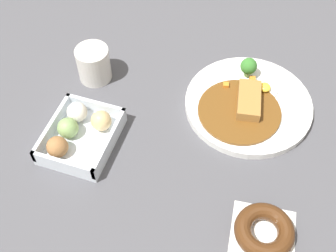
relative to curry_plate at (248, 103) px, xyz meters
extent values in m
plane|color=#4C4C51|center=(0.13, -0.12, -0.01)|extent=(1.60, 1.60, 0.00)
cylinder|color=white|center=(0.00, 0.00, 0.00)|extent=(0.29, 0.29, 0.02)
cylinder|color=brown|center=(0.03, -0.01, 0.01)|extent=(0.18, 0.18, 0.01)
cube|color=#A87538|center=(0.01, 0.00, 0.02)|extent=(0.11, 0.07, 0.02)
cylinder|color=white|center=(-0.04, 0.03, 0.01)|extent=(0.06, 0.06, 0.00)
ellipsoid|color=yellow|center=(-0.04, 0.03, 0.02)|extent=(0.03, 0.03, 0.02)
cylinder|color=#8CB766|center=(-0.08, -0.02, 0.01)|extent=(0.01, 0.01, 0.02)
sphere|color=#387A2D|center=(-0.08, -0.02, 0.04)|extent=(0.04, 0.04, 0.04)
cube|color=orange|center=(-0.06, 0.00, 0.01)|extent=(0.02, 0.02, 0.01)
cube|color=orange|center=(-0.03, -0.06, 0.01)|extent=(0.02, 0.02, 0.01)
cube|color=silver|center=(0.21, -0.32, -0.01)|extent=(0.17, 0.14, 0.01)
cube|color=silver|center=(0.13, -0.32, 0.01)|extent=(0.01, 0.14, 0.03)
cube|color=silver|center=(0.29, -0.32, 0.01)|extent=(0.01, 0.14, 0.03)
cube|color=silver|center=(0.21, -0.38, 0.01)|extent=(0.17, 0.01, 0.03)
cube|color=silver|center=(0.21, -0.25, 0.01)|extent=(0.17, 0.01, 0.03)
sphere|color=silver|center=(0.16, -0.35, 0.02)|extent=(0.04, 0.04, 0.04)
sphere|color=#84A860|center=(0.20, -0.35, 0.02)|extent=(0.04, 0.04, 0.04)
sphere|color=#9E6B3D|center=(0.25, -0.34, 0.02)|extent=(0.04, 0.04, 0.04)
sphere|color=#DBB77A|center=(0.16, -0.29, 0.02)|extent=(0.04, 0.04, 0.04)
cube|color=white|center=(0.29, 0.09, -0.01)|extent=(0.13, 0.13, 0.00)
torus|color=#4C2B14|center=(0.29, 0.09, 0.00)|extent=(0.11, 0.11, 0.03)
cylinder|color=silver|center=(0.02, -0.37, 0.03)|extent=(0.08, 0.08, 0.08)
camera|label=1|loc=(0.65, 0.03, 0.75)|focal=45.97mm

